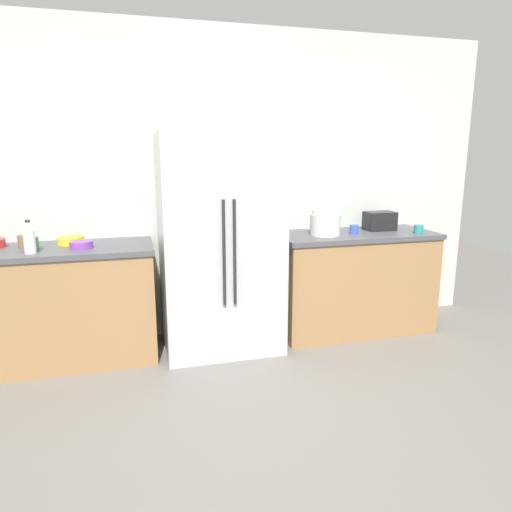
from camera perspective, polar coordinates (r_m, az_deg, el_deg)
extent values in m
plane|color=slate|center=(2.83, 3.06, -21.87)|extent=(10.13, 10.13, 0.00)
cube|color=silver|center=(4.12, -4.91, 8.64)|extent=(5.07, 0.10, 2.63)
cube|color=#9E7247|center=(3.90, -22.64, -5.82)|extent=(1.37, 0.61, 0.86)
cube|color=#4C4C51|center=(3.79, -23.22, 0.67)|extent=(1.40, 0.64, 0.04)
cube|color=#9E7247|center=(4.32, 11.86, -3.33)|extent=(1.39, 0.61, 0.86)
cube|color=#4C4C51|center=(4.22, 12.13, 2.56)|extent=(1.42, 0.64, 0.04)
cube|color=#B7BABF|center=(3.76, -4.46, 1.51)|extent=(0.94, 0.70, 1.75)
cylinder|color=#262628|center=(3.40, -3.95, 0.33)|extent=(0.02, 0.02, 0.79)
cylinder|color=#262628|center=(3.42, -2.63, 0.41)|extent=(0.02, 0.02, 0.79)
cube|color=black|center=(4.40, 14.97, 4.19)|extent=(0.27, 0.17, 0.17)
cylinder|color=white|center=(4.03, 8.51, 3.83)|extent=(0.26, 0.26, 0.18)
sphere|color=white|center=(4.02, 8.55, 5.09)|extent=(0.24, 0.24, 0.24)
cylinder|color=white|center=(3.63, -26.07, 1.54)|extent=(0.08, 0.08, 0.16)
cylinder|color=white|center=(3.62, -26.24, 3.27)|extent=(0.03, 0.03, 0.06)
cylinder|color=#333338|center=(3.61, -26.30, 3.87)|extent=(0.03, 0.03, 0.02)
cylinder|color=teal|center=(4.34, 19.35, 3.15)|extent=(0.08, 0.08, 0.07)
cylinder|color=blue|center=(4.15, 11.96, 3.24)|extent=(0.08, 0.08, 0.08)
cylinder|color=brown|center=(3.88, -26.61, 1.63)|extent=(0.09, 0.09, 0.09)
cylinder|color=green|center=(3.74, -25.76, 1.37)|extent=(0.08, 0.08, 0.10)
cylinder|color=yellow|center=(3.88, -21.85, 1.80)|extent=(0.20, 0.20, 0.06)
cylinder|color=purple|center=(3.69, -20.70, 1.31)|extent=(0.17, 0.17, 0.05)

